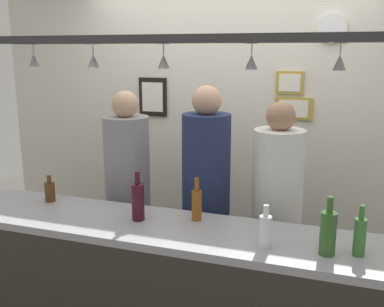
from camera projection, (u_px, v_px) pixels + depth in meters
name	position (u px, v px, depth m)	size (l,w,h in m)	color
back_wall	(230.00, 130.00, 3.83)	(4.40, 0.06, 2.60)	silver
bar_counter	(157.00, 288.00, 2.49)	(2.70, 0.55, 0.98)	#99999E
overhead_glass_rack	(168.00, 39.00, 2.37)	(2.20, 0.36, 0.04)	black
hanging_wineglass_far_left	(34.00, 59.00, 2.68)	(0.07, 0.07, 0.13)	silver
hanging_wineglass_left	(94.00, 60.00, 2.52)	(0.07, 0.07, 0.13)	silver
hanging_wineglass_center_left	(164.00, 61.00, 2.39)	(0.07, 0.07, 0.13)	silver
hanging_wineglass_center	(251.00, 61.00, 2.26)	(0.07, 0.07, 0.13)	silver
hanging_wineglass_center_right	(340.00, 62.00, 2.17)	(0.07, 0.07, 0.13)	silver
person_left_grey_shirt	(128.00, 180.00, 3.34)	(0.34, 0.34, 1.69)	#2D334C
person_middle_navy_shirt	(206.00, 183.00, 3.14)	(0.34, 0.34, 1.74)	#2D334C
person_right_white_patterned_shirt	(277.00, 199.00, 2.99)	(0.34, 0.34, 1.65)	#2D334C
bottle_beer_green_import	(360.00, 236.00, 2.17)	(0.06, 0.06, 0.26)	#336B2D
bottle_soda_clear	(265.00, 231.00, 2.26)	(0.06, 0.06, 0.23)	silver
bottle_champagne_green	(328.00, 232.00, 2.18)	(0.08, 0.08, 0.30)	#2D5623
bottle_beer_brown_stubby	(50.00, 191.00, 2.96)	(0.07, 0.07, 0.18)	#512D14
bottle_wine_dark_red	(138.00, 201.00, 2.63)	(0.08, 0.08, 0.30)	#380F19
bottle_beer_amber_tall	(197.00, 204.00, 2.63)	(0.06, 0.06, 0.26)	brown
picture_frame_upper_small	(290.00, 83.00, 3.53)	(0.22, 0.02, 0.18)	#B29338
picture_frame_lower_pair	(293.00, 109.00, 3.57)	(0.30, 0.02, 0.18)	#B29338
picture_frame_caricature	(153.00, 97.00, 3.95)	(0.26, 0.02, 0.34)	black
wall_clock	(332.00, 28.00, 3.34)	(0.22, 0.22, 0.03)	white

